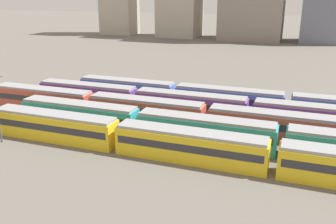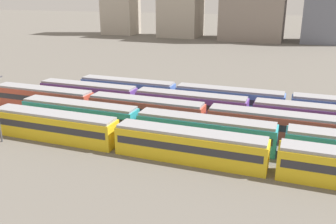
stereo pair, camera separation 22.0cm
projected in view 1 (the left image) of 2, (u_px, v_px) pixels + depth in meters
name	position (u px, v px, depth m)	size (l,w,h in m)	color
ground_plane	(95.00, 116.00, 58.04)	(600.00, 600.00, 0.00)	#666059
train_track_0	(274.00, 157.00, 38.90)	(74.70, 3.06, 3.75)	yellow
train_track_3	(190.00, 104.00, 57.37)	(55.80, 3.06, 3.75)	#6B429E
train_track_4	(229.00, 99.00, 60.34)	(55.80, 3.06, 3.75)	#4C70BC
distant_building_3	(325.00, 2.00, 139.82)	(15.89, 19.17, 30.79)	slate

